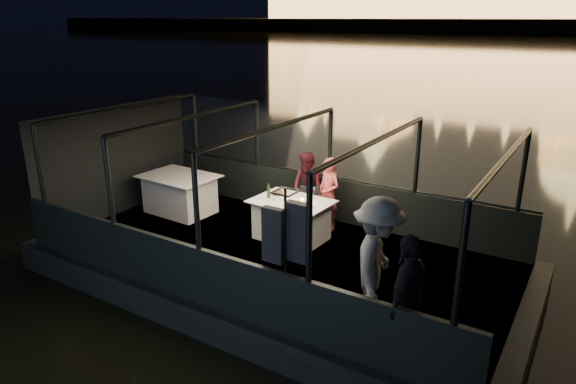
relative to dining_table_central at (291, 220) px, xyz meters
The scene contains 26 objects.
boat_hull 1.14m from the dining_table_central, 80.78° to the right, with size 8.60×4.40×1.00m, color black.
boat_deck 0.82m from the dining_table_central, 80.78° to the right, with size 8.00×4.00×0.04m, color black.
gunwale_port 1.30m from the dining_table_central, 84.96° to the left, with size 8.00×0.08×0.90m, color black.
gunwale_starboard 2.71m from the dining_table_central, 87.58° to the right, with size 8.00×0.08×0.90m, color black.
cabin_glass_port 1.78m from the dining_table_central, 84.96° to the left, with size 8.00×0.02×1.40m, color #99B2B2, non-canonical shape.
cabin_glass_starboard 2.97m from the dining_table_central, 87.58° to the right, with size 8.00×0.02×1.40m, color #99B2B2, non-canonical shape.
cabin_roof_glass 2.04m from the dining_table_central, 80.78° to the right, with size 8.00×4.00×0.02m, color #99B2B2, non-canonical shape.
end_wall_fore 4.02m from the dining_table_central, 169.73° to the right, with size 0.02×4.00×2.30m, color black, non-canonical shape.
end_wall_aft 4.24m from the dining_table_central, ahead, with size 0.02×4.00×2.30m, color black, non-canonical shape.
canopy_ribs 1.05m from the dining_table_central, 80.78° to the right, with size 8.00×4.00×2.30m, color black, non-canonical shape.
dining_table_central is the anchor object (origin of this frame).
dining_table_aft 2.77m from the dining_table_central, behind, with size 1.57×1.14×0.83m, color silver.
chair_port_left 0.57m from the dining_table_central, 93.43° to the left, with size 0.38×0.38×0.82m, color black.
chair_port_right 0.75m from the dining_table_central, 68.04° to the left, with size 0.39×0.39×0.84m, color black.
coat_stand 2.88m from the dining_table_central, 59.99° to the right, with size 0.55×0.44×1.97m, color black, non-canonical shape.
person_woman_coral 0.95m from the dining_table_central, 65.77° to the left, with size 0.53×0.35×1.46m, color #D44F4D.
person_man_maroon 1.03m from the dining_table_central, 102.16° to the left, with size 0.70×0.54×1.45m, color #41121C.
passenger_stripe 3.17m from the dining_table_central, 37.17° to the right, with size 1.21×0.68×1.87m, color silver.
passenger_dark 3.84m from the dining_table_central, 36.72° to the right, with size 0.96×0.41×1.64m, color black.
wine_bottle 0.71m from the dining_table_central, behind, with size 0.06×0.06×0.28m, color #133615.
bread_basket 0.60m from the dining_table_central, 159.73° to the left, with size 0.20×0.20×0.08m, color brown.
amber_candle 0.47m from the dining_table_central, ahead, with size 0.06×0.06×0.08m, color orange.
plate_near 0.58m from the dining_table_central, 12.50° to the right, with size 0.23×0.23×0.01m, color white.
plate_far 0.48m from the dining_table_central, 138.24° to the left, with size 0.21×0.21×0.01m, color white.
wine_glass_white 0.58m from the dining_table_central, 157.53° to the right, with size 0.06×0.06×0.18m, color white, non-canonical shape.
wine_glass_red 0.64m from the dining_table_central, 47.98° to the left, with size 0.07×0.07×0.21m, color silver, non-canonical shape.
Camera 1 is at (4.61, -6.97, 4.52)m, focal length 32.00 mm.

